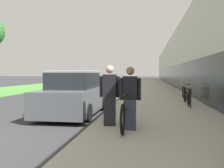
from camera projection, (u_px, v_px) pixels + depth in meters
The scene contains 10 objects.
sidewalk_slab at pixel (154, 88), 24.75m from camera, with size 4.15×70.00×0.13m.
storefront_facade at pixel (210, 62), 31.47m from camera, with size 10.01×70.00×5.98m.
lawn_strip at pixel (44, 86), 30.67m from camera, with size 6.47×70.00×0.03m.
tandem_bicycle at pixel (126, 112), 6.68m from camera, with size 0.52×2.51×0.92m.
person_rider at pixel (130, 98), 6.34m from camera, with size 0.55×0.21×1.61m.
person_bystander at pixel (110, 95), 6.86m from camera, with size 0.56×0.22×1.66m.
bike_rack_hoop at pixel (190, 95), 10.43m from camera, with size 0.05×0.60×0.84m.
cruiser_bike_nearest at pixel (187, 95), 11.79m from camera, with size 0.52×1.86×0.96m.
cruiser_bike_middle at pixel (184, 92), 14.17m from camera, with size 0.52×1.64×0.86m.
parked_sedan_curbside at pixel (74, 96), 9.40m from camera, with size 1.91×4.25×1.66m.
Camera 1 is at (5.39, -4.06, 1.58)m, focal length 40.00 mm.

